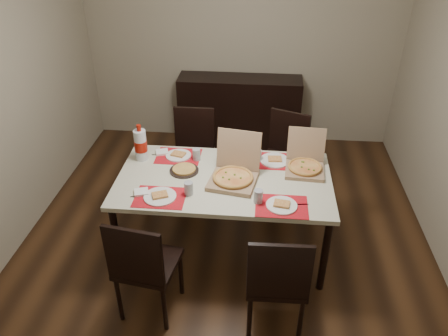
% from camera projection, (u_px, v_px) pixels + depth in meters
% --- Properties ---
extents(ground, '(3.80, 4.00, 0.02)m').
position_uv_depth(ground, '(227.00, 232.00, 4.24)').
color(ground, '#3F2513').
rests_on(ground, ground).
extents(room_walls, '(3.84, 4.02, 2.62)m').
position_uv_depth(room_walls, '(232.00, 40.00, 3.68)').
color(room_walls, gray).
rests_on(room_walls, ground).
extents(sideboard, '(1.50, 0.40, 0.90)m').
position_uv_depth(sideboard, '(239.00, 112.00, 5.50)').
color(sideboard, black).
rests_on(sideboard, ground).
extents(dining_table, '(1.80, 1.00, 0.75)m').
position_uv_depth(dining_table, '(224.00, 185.00, 3.71)').
color(dining_table, beige).
rests_on(dining_table, ground).
extents(chair_near_left, '(0.48, 0.48, 0.93)m').
position_uv_depth(chair_near_left, '(143.00, 265.00, 3.14)').
color(chair_near_left, black).
rests_on(chair_near_left, ground).
extents(chair_near_right, '(0.43, 0.43, 0.93)m').
position_uv_depth(chair_near_right, '(277.00, 279.00, 3.02)').
color(chair_near_right, black).
rests_on(chair_near_right, ground).
extents(chair_far_left, '(0.42, 0.42, 0.93)m').
position_uv_depth(chair_far_left, '(193.00, 149.00, 4.58)').
color(chair_far_left, black).
rests_on(chair_far_left, ground).
extents(chair_far_right, '(0.55, 0.55, 0.93)m').
position_uv_depth(chair_far_right, '(284.00, 153.00, 4.50)').
color(chair_far_right, black).
rests_on(chair_far_right, ground).
extents(setting_near_left, '(0.49, 0.30, 0.11)m').
position_uv_depth(setting_near_left, '(165.00, 194.00, 3.44)').
color(setting_near_left, red).
rests_on(setting_near_left, dining_table).
extents(setting_near_right, '(0.42, 0.30, 0.11)m').
position_uv_depth(setting_near_right, '(275.00, 203.00, 3.34)').
color(setting_near_right, red).
rests_on(setting_near_right, dining_table).
extents(setting_far_left, '(0.46, 0.30, 0.11)m').
position_uv_depth(setting_far_left, '(181.00, 155.00, 3.96)').
color(setting_far_left, red).
rests_on(setting_far_left, dining_table).
extents(setting_far_right, '(0.50, 0.30, 0.11)m').
position_uv_depth(setting_far_right, '(270.00, 159.00, 3.89)').
color(setting_far_right, red).
rests_on(setting_far_right, dining_table).
extents(napkin_loose, '(0.16, 0.16, 0.02)m').
position_uv_depth(napkin_loose, '(232.00, 183.00, 3.59)').
color(napkin_loose, white).
rests_on(napkin_loose, dining_table).
extents(pizza_box_center, '(0.44, 0.47, 0.38)m').
position_uv_depth(pizza_box_center, '(234.00, 174.00, 3.61)').
color(pizza_box_center, '#937255').
rests_on(pizza_box_center, dining_table).
extents(pizza_box_right, '(0.35, 0.38, 0.33)m').
position_uv_depth(pizza_box_right, '(305.00, 164.00, 3.76)').
color(pizza_box_right, '#937255').
rests_on(pizza_box_right, dining_table).
extents(faina_plate, '(0.25, 0.25, 0.03)m').
position_uv_depth(faina_plate, '(184.00, 170.00, 3.76)').
color(faina_plate, black).
rests_on(faina_plate, dining_table).
extents(dip_bowl, '(0.13, 0.13, 0.03)m').
position_uv_depth(dip_bowl, '(240.00, 163.00, 3.86)').
color(dip_bowl, white).
rests_on(dip_bowl, dining_table).
extents(soda_bottle, '(0.11, 0.11, 0.34)m').
position_uv_depth(soda_bottle, '(141.00, 145.00, 3.86)').
color(soda_bottle, silver).
rests_on(soda_bottle, dining_table).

